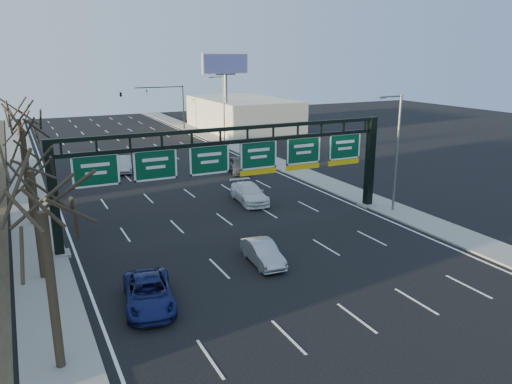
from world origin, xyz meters
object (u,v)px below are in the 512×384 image
car_blue_suv (149,293)px  car_white_wagon (249,193)px  sign_gantry (237,163)px  car_silver_sedan (263,253)px

car_blue_suv → car_white_wagon: car_white_wagon is taller
car_white_wagon → sign_gantry: bearing=-117.7°
car_silver_sedan → car_white_wagon: car_white_wagon is taller
car_silver_sedan → car_white_wagon: size_ratio=0.77×
car_blue_suv → car_white_wagon: 18.29m
sign_gantry → car_blue_suv: size_ratio=4.94×
car_silver_sedan → car_blue_suv: bearing=-159.6°
sign_gantry → car_silver_sedan: (-1.25, -6.45, -3.97)m
sign_gantry → car_white_wagon: sign_gantry is taller
car_silver_sedan → car_white_wagon: bearing=72.2°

